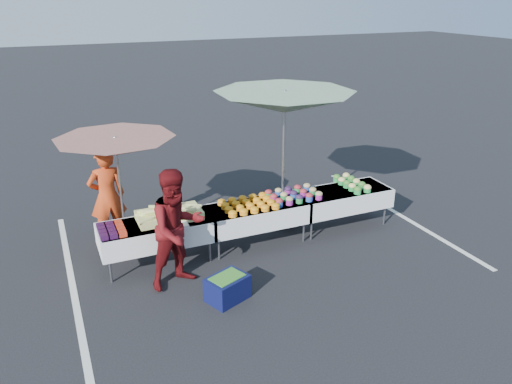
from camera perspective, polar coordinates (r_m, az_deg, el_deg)
name	(u,v)px	position (r m, az deg, el deg)	size (l,w,h in m)	color
ground	(256,243)	(9.15, 0.00, -5.82)	(80.00, 80.00, 0.00)	black
stripe_left	(72,281)	(8.54, -20.32, -9.49)	(0.10, 5.00, 0.00)	silver
stripe_right	(397,213)	(10.72, 15.86, -2.37)	(0.10, 5.00, 0.00)	silver
table_left	(156,232)	(8.40, -11.34, -4.49)	(1.86, 0.81, 0.75)	white
table_center	(256,214)	(8.89, 0.00, -2.49)	(1.86, 0.81, 0.75)	white
table_right	(342,198)	(9.70, 9.77, -0.68)	(1.86, 0.81, 0.75)	white
berry_punnets	(111,230)	(8.16, -16.21, -4.17)	(0.40, 0.54, 0.08)	black
corn_pile	(168,214)	(8.38, -9.97, -2.54)	(1.16, 0.57, 0.26)	#BCC766
plastic_bags	(178,225)	(8.11, -8.89, -3.80)	(0.30, 0.25, 0.05)	white
carrot_bowls	(248,204)	(8.74, -0.87, -1.39)	(0.95, 0.69, 0.11)	orange
potato_cups	(294,194)	(9.10, 4.32, -0.28)	(0.94, 0.58, 0.16)	#254DAC
bean_baskets	(352,183)	(9.81, 10.88, 1.01)	(0.36, 0.86, 0.15)	green
vendor	(107,196)	(9.24, -16.63, -0.47)	(0.64, 0.42, 1.77)	#C93E16
customer	(177,229)	(7.62, -8.98, -4.18)	(0.92, 0.71, 1.89)	#590D10
umbrella_left	(116,147)	(8.62, -15.72, 4.95)	(2.49, 2.49, 2.05)	black
umbrella_right	(284,103)	(9.12, 3.27, 10.11)	(3.32, 3.32, 2.64)	black
storage_bin	(227,288)	(7.51, -3.29, -10.84)	(0.70, 0.61, 0.38)	#0C103E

